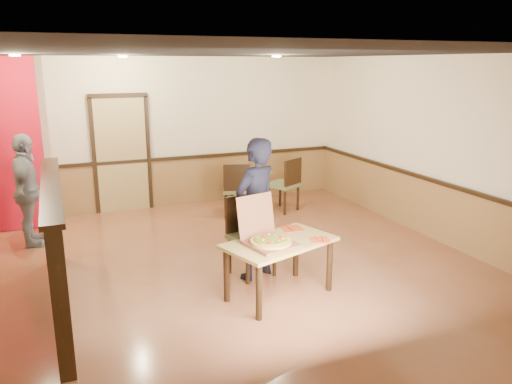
% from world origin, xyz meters
% --- Properties ---
extents(floor, '(7.00, 7.00, 0.00)m').
position_xyz_m(floor, '(0.00, 0.00, 0.00)').
color(floor, '#AF6744').
rests_on(floor, ground).
extents(ceiling, '(7.00, 7.00, 0.00)m').
position_xyz_m(ceiling, '(0.00, 0.00, 2.80)').
color(ceiling, black).
rests_on(ceiling, wall_back).
extents(wall_back, '(7.00, 0.00, 7.00)m').
position_xyz_m(wall_back, '(0.00, 3.50, 1.40)').
color(wall_back, '#F1E3BD').
rests_on(wall_back, floor).
extents(wall_right, '(0.00, 7.00, 7.00)m').
position_xyz_m(wall_right, '(3.50, 0.00, 1.40)').
color(wall_right, '#F1E3BD').
rests_on(wall_right, floor).
extents(wainscot_back, '(7.00, 0.04, 0.90)m').
position_xyz_m(wainscot_back, '(0.00, 3.47, 0.45)').
color(wainscot_back, olive).
rests_on(wainscot_back, floor).
extents(chair_rail_back, '(7.00, 0.06, 0.06)m').
position_xyz_m(chair_rail_back, '(0.00, 3.45, 0.92)').
color(chair_rail_back, black).
rests_on(chair_rail_back, wall_back).
extents(wainscot_right, '(0.04, 7.00, 0.90)m').
position_xyz_m(wainscot_right, '(3.47, 0.00, 0.45)').
color(wainscot_right, olive).
rests_on(wainscot_right, floor).
extents(chair_rail_right, '(0.06, 7.00, 0.06)m').
position_xyz_m(chair_rail_right, '(3.45, 0.00, 0.92)').
color(chair_rail_right, black).
rests_on(chair_rail_right, wall_right).
extents(back_door, '(0.90, 0.06, 2.10)m').
position_xyz_m(back_door, '(-0.80, 3.46, 1.05)').
color(back_door, tan).
rests_on(back_door, wall_back).
extents(booth_partition, '(0.20, 3.10, 1.44)m').
position_xyz_m(booth_partition, '(-2.00, -0.20, 0.74)').
color(booth_partition, black).
rests_on(booth_partition, floor).
extents(spot_a, '(0.14, 0.14, 0.02)m').
position_xyz_m(spot_a, '(-2.30, 1.80, 2.78)').
color(spot_a, '#FDE9B1').
rests_on(spot_a, ceiling).
extents(spot_b, '(0.14, 0.14, 0.02)m').
position_xyz_m(spot_b, '(-0.80, 2.50, 2.78)').
color(spot_b, '#FDE9B1').
rests_on(spot_b, ceiling).
extents(spot_c, '(0.14, 0.14, 0.02)m').
position_xyz_m(spot_c, '(1.40, 1.50, 2.78)').
color(spot_c, '#FDE9B1').
rests_on(spot_c, ceiling).
extents(main_table, '(1.44, 1.09, 0.69)m').
position_xyz_m(main_table, '(0.38, -0.87, 0.58)').
color(main_table, '#AB8F48').
rests_on(main_table, floor).
extents(diner_chair, '(0.61, 0.61, 1.03)m').
position_xyz_m(diner_chair, '(0.30, -0.10, 0.56)').
color(diner_chair, olive).
rests_on(diner_chair, floor).
extents(side_chair_left, '(0.63, 0.63, 0.99)m').
position_xyz_m(side_chair_left, '(1.00, 2.24, 0.54)').
color(side_chair_left, olive).
rests_on(side_chair_left, floor).
extents(side_chair_right, '(0.68, 0.68, 1.01)m').
position_xyz_m(side_chair_right, '(1.96, 2.25, 0.55)').
color(side_chair_right, olive).
rests_on(side_chair_right, floor).
extents(side_table, '(0.74, 0.74, 0.70)m').
position_xyz_m(side_table, '(1.47, 2.86, 0.53)').
color(side_table, '#AB8F48').
rests_on(side_table, floor).
extents(diner, '(0.78, 0.67, 1.81)m').
position_xyz_m(diner, '(0.34, -0.25, 0.90)').
color(diner, black).
rests_on(diner, floor).
extents(passerby, '(0.53, 1.04, 1.69)m').
position_xyz_m(passerby, '(-2.36, 2.09, 0.85)').
color(passerby, gray).
rests_on(passerby, floor).
extents(pizza_box, '(0.62, 0.69, 0.53)m').
position_xyz_m(pizza_box, '(0.22, -0.92, 0.75)').
color(pizza_box, brown).
rests_on(pizza_box, main_table).
extents(pizza, '(0.59, 0.59, 0.03)m').
position_xyz_m(pizza, '(0.23, -0.98, 0.74)').
color(pizza, gold).
rests_on(pizza, pizza_box).
extents(napkin_near, '(0.27, 0.27, 0.01)m').
position_xyz_m(napkin_near, '(0.83, -1.02, 0.69)').
color(napkin_near, red).
rests_on(napkin_near, main_table).
extents(napkin_far, '(0.27, 0.27, 0.01)m').
position_xyz_m(napkin_far, '(0.71, -0.53, 0.69)').
color(napkin_far, red).
rests_on(napkin_far, main_table).
extents(condiment, '(0.07, 0.07, 0.16)m').
position_xyz_m(condiment, '(1.57, 2.72, 0.78)').
color(condiment, brown).
rests_on(condiment, side_table).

